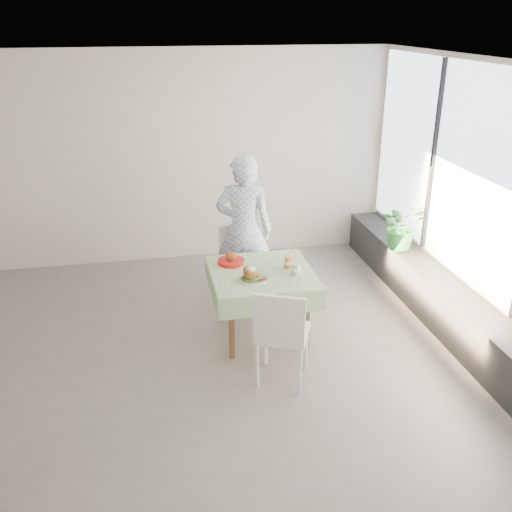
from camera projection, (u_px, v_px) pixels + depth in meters
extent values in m
plane|color=#605D5B|center=(189.00, 352.00, 5.80)|extent=(6.00, 6.00, 0.00)
plane|color=white|center=(173.00, 62.00, 4.70)|extent=(6.00, 6.00, 0.00)
cube|color=beige|center=(166.00, 159.00, 7.50)|extent=(6.00, 0.02, 2.80)
cube|color=beige|center=(221.00, 379.00, 3.00)|extent=(6.00, 0.02, 2.80)
cube|color=beige|center=(477.00, 202.00, 5.80)|extent=(0.02, 5.00, 2.80)
cube|color=#D1E0F9|center=(478.00, 179.00, 5.70)|extent=(0.01, 4.80, 2.18)
cube|color=black|center=(444.00, 304.00, 6.22)|extent=(0.40, 4.80, 0.50)
cube|color=brown|center=(262.00, 274.00, 5.84)|extent=(0.90, 0.90, 0.04)
cube|color=white|center=(262.00, 272.00, 5.83)|extent=(1.04, 1.04, 0.01)
cube|color=white|center=(245.00, 264.00, 6.69)|extent=(0.56, 0.56, 0.04)
cube|color=white|center=(235.00, 240.00, 6.74)|extent=(0.41, 0.20, 0.43)
cube|color=white|center=(283.00, 333.00, 5.20)|extent=(0.60, 0.60, 0.04)
cube|color=white|center=(279.00, 320.00, 4.91)|extent=(0.43, 0.22, 0.46)
imported|color=#879FD8|center=(244.00, 230.00, 6.51)|extent=(0.74, 0.60, 1.78)
cylinder|color=white|center=(254.00, 279.00, 5.63)|extent=(0.30, 0.30, 0.02)
cylinder|color=#215715|center=(250.00, 278.00, 5.62)|extent=(0.17, 0.17, 0.02)
ellipsoid|color=brown|center=(250.00, 274.00, 5.60)|extent=(0.14, 0.13, 0.11)
ellipsoid|color=white|center=(250.00, 269.00, 5.58)|extent=(0.10, 0.10, 0.07)
cylinder|color=#A40F10|center=(263.00, 277.00, 5.63)|extent=(0.05, 0.05, 0.03)
cylinder|color=white|center=(289.00, 261.00, 5.90)|extent=(0.10, 0.10, 0.14)
cylinder|color=orange|center=(289.00, 262.00, 5.90)|extent=(0.09, 0.09, 0.10)
cylinder|color=white|center=(289.00, 254.00, 5.87)|extent=(0.11, 0.11, 0.01)
cylinder|color=yellow|center=(290.00, 250.00, 5.85)|extent=(0.01, 0.04, 0.20)
cylinder|color=white|center=(296.00, 267.00, 5.75)|extent=(0.10, 0.10, 0.14)
cylinder|color=beige|center=(296.00, 269.00, 5.75)|extent=(0.09, 0.09, 0.11)
cylinder|color=white|center=(296.00, 260.00, 5.72)|extent=(0.11, 0.11, 0.01)
cylinder|color=yellow|center=(297.00, 256.00, 5.70)|extent=(0.01, 0.04, 0.20)
cylinder|color=red|center=(231.00, 262.00, 6.00)|extent=(0.28, 0.28, 0.04)
cylinder|color=white|center=(231.00, 261.00, 6.00)|extent=(0.23, 0.23, 0.02)
ellipsoid|color=brown|center=(231.00, 257.00, 5.98)|extent=(0.12, 0.12, 0.11)
imported|color=#297C36|center=(402.00, 226.00, 6.92)|extent=(0.62, 0.57, 0.59)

